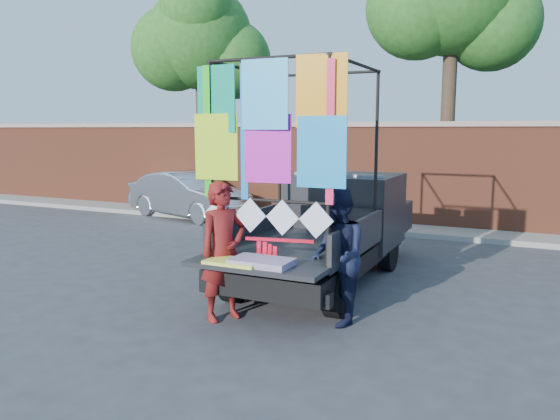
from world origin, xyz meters
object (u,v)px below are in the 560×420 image
at_px(sedan, 189,195).
at_px(man, 337,256).
at_px(pickup_truck, 335,225).
at_px(woman, 223,251).

distance_m(sedan, man, 8.92).
relative_size(pickup_truck, sedan, 1.35).
height_order(woman, man, woman).
distance_m(pickup_truck, woman, 2.80).
xyz_separation_m(sedan, woman, (5.11, -6.61, 0.26)).
bearing_deg(pickup_truck, woman, -100.96).
height_order(pickup_truck, sedan, pickup_truck).
bearing_deg(man, woman, -103.85).
bearing_deg(woman, man, -41.89).
bearing_deg(pickup_truck, man, -70.10).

